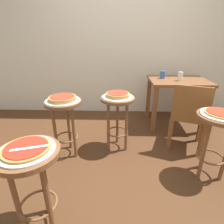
{
  "coord_description": "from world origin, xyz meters",
  "views": [
    {
      "loc": [
        -0.05,
        -1.66,
        1.35
      ],
      "look_at": [
        -0.11,
        0.08,
        0.62
      ],
      "focal_mm": 29.15,
      "sensor_mm": 36.0,
      "label": 1
    }
  ],
  "objects_px": {
    "stool_foreground": "(32,173)",
    "serving_plate_leftside": "(63,101)",
    "pizza_middle": "(221,113)",
    "pizza_leftside": "(62,98)",
    "stool_middle": "(216,132)",
    "cup_near_edge": "(180,76)",
    "serving_plate_foreground": "(27,150)",
    "serving_plate_middle": "(221,115)",
    "stool_rear": "(118,111)",
    "serving_plate_rear": "(118,97)",
    "wooden_chair": "(189,115)",
    "pizza_foreground": "(26,148)",
    "pizza_server_knife": "(29,148)",
    "stool_leftside": "(64,115)",
    "pizza_rear": "(118,94)",
    "dining_table": "(177,88)",
    "condiment_shaker": "(179,77)",
    "cup_far_edge": "(163,75)"
  },
  "relations": [
    {
      "from": "pizza_middle",
      "to": "pizza_leftside",
      "type": "distance_m",
      "value": 1.58
    },
    {
      "from": "cup_near_edge",
      "to": "cup_far_edge",
      "type": "relative_size",
      "value": 1.14
    },
    {
      "from": "stool_foreground",
      "to": "condiment_shaker",
      "type": "relative_size",
      "value": 7.78
    },
    {
      "from": "pizza_leftside",
      "to": "wooden_chair",
      "type": "relative_size",
      "value": 0.35
    },
    {
      "from": "condiment_shaker",
      "to": "pizza_foreground",
      "type": "bearing_deg",
      "value": -129.58
    },
    {
      "from": "pizza_leftside",
      "to": "condiment_shaker",
      "type": "height_order",
      "value": "condiment_shaker"
    },
    {
      "from": "pizza_middle",
      "to": "cup_far_edge",
      "type": "bearing_deg",
      "value": 100.85
    },
    {
      "from": "pizza_leftside",
      "to": "cup_far_edge",
      "type": "relative_size",
      "value": 2.68
    },
    {
      "from": "serving_plate_foreground",
      "to": "pizza_rear",
      "type": "xyz_separation_m",
      "value": [
        0.56,
        1.09,
        0.03
      ]
    },
    {
      "from": "stool_middle",
      "to": "pizza_rear",
      "type": "xyz_separation_m",
      "value": [
        -0.94,
        0.49,
        0.21
      ]
    },
    {
      "from": "serving_plate_foreground",
      "to": "serving_plate_leftside",
      "type": "xyz_separation_m",
      "value": [
        -0.04,
        0.94,
        0.0
      ]
    },
    {
      "from": "pizza_middle",
      "to": "wooden_chair",
      "type": "distance_m",
      "value": 0.57
    },
    {
      "from": "stool_rear",
      "to": "dining_table",
      "type": "xyz_separation_m",
      "value": [
        0.92,
        0.73,
        0.1
      ]
    },
    {
      "from": "stool_rear",
      "to": "serving_plate_rear",
      "type": "bearing_deg",
      "value": 82.87
    },
    {
      "from": "wooden_chair",
      "to": "dining_table",
      "type": "bearing_deg",
      "value": 85.68
    },
    {
      "from": "pizza_middle",
      "to": "pizza_server_knife",
      "type": "height_order",
      "value": "pizza_server_knife"
    },
    {
      "from": "stool_foreground",
      "to": "stool_rear",
      "type": "bearing_deg",
      "value": 62.84
    },
    {
      "from": "serving_plate_foreground",
      "to": "dining_table",
      "type": "relative_size",
      "value": 0.41
    },
    {
      "from": "condiment_shaker",
      "to": "pizza_server_knife",
      "type": "height_order",
      "value": "condiment_shaker"
    },
    {
      "from": "stool_foreground",
      "to": "serving_plate_leftside",
      "type": "distance_m",
      "value": 0.96
    },
    {
      "from": "stool_foreground",
      "to": "pizza_rear",
      "type": "distance_m",
      "value": 1.25
    },
    {
      "from": "stool_middle",
      "to": "pizza_rear",
      "type": "bearing_deg",
      "value": 152.63
    },
    {
      "from": "wooden_chair",
      "to": "serving_plate_foreground",
      "type": "bearing_deg",
      "value": -141.92
    },
    {
      "from": "serving_plate_foreground",
      "to": "serving_plate_middle",
      "type": "distance_m",
      "value": 1.62
    },
    {
      "from": "wooden_chair",
      "to": "pizza_leftside",
      "type": "bearing_deg",
      "value": -173.16
    },
    {
      "from": "pizza_server_knife",
      "to": "serving_plate_foreground",
      "type": "bearing_deg",
      "value": 128.66
    },
    {
      "from": "stool_middle",
      "to": "condiment_shaker",
      "type": "distance_m",
      "value": 1.19
    },
    {
      "from": "stool_foreground",
      "to": "serving_plate_foreground",
      "type": "height_order",
      "value": "serving_plate_foreground"
    },
    {
      "from": "cup_near_edge",
      "to": "pizza_server_knife",
      "type": "distance_m",
      "value": 2.28
    },
    {
      "from": "serving_plate_rear",
      "to": "wooden_chair",
      "type": "bearing_deg",
      "value": 1.49
    },
    {
      "from": "pizza_foreground",
      "to": "pizza_leftside",
      "type": "distance_m",
      "value": 0.94
    },
    {
      "from": "serving_plate_rear",
      "to": "cup_near_edge",
      "type": "distance_m",
      "value": 1.12
    },
    {
      "from": "stool_middle",
      "to": "stool_leftside",
      "type": "xyz_separation_m",
      "value": [
        -1.54,
        0.33,
        0.0
      ]
    },
    {
      "from": "stool_rear",
      "to": "serving_plate_rear",
      "type": "height_order",
      "value": "serving_plate_rear"
    },
    {
      "from": "serving_plate_leftside",
      "to": "wooden_chair",
      "type": "bearing_deg",
      "value": 6.84
    },
    {
      "from": "stool_middle",
      "to": "cup_near_edge",
      "type": "xyz_separation_m",
      "value": [
        -0.03,
        1.13,
        0.29
      ]
    },
    {
      "from": "pizza_middle",
      "to": "serving_plate_middle",
      "type": "bearing_deg",
      "value": 90.0
    },
    {
      "from": "pizza_rear",
      "to": "stool_leftside",
      "type": "bearing_deg",
      "value": -165.75
    },
    {
      "from": "serving_plate_middle",
      "to": "stool_rear",
      "type": "xyz_separation_m",
      "value": [
        -0.94,
        0.49,
        -0.18
      ]
    },
    {
      "from": "stool_foreground",
      "to": "serving_plate_rear",
      "type": "relative_size",
      "value": 1.87
    },
    {
      "from": "serving_plate_middle",
      "to": "pizza_rear",
      "type": "xyz_separation_m",
      "value": [
        -0.94,
        0.49,
        0.03
      ]
    },
    {
      "from": "pizza_foreground",
      "to": "pizza_middle",
      "type": "bearing_deg",
      "value": 22.11
    },
    {
      "from": "serving_plate_rear",
      "to": "pizza_server_knife",
      "type": "height_order",
      "value": "pizza_server_knife"
    },
    {
      "from": "serving_plate_foreground",
      "to": "cup_near_edge",
      "type": "xyz_separation_m",
      "value": [
        1.47,
        1.74,
        0.11
      ]
    },
    {
      "from": "pizza_foreground",
      "to": "cup_far_edge",
      "type": "xyz_separation_m",
      "value": [
        1.25,
        1.9,
        0.09
      ]
    },
    {
      "from": "pizza_rear",
      "to": "wooden_chair",
      "type": "bearing_deg",
      "value": 1.49
    },
    {
      "from": "dining_table",
      "to": "condiment_shaker",
      "type": "bearing_deg",
      "value": -109.05
    },
    {
      "from": "serving_plate_foreground",
      "to": "pizza_foreground",
      "type": "relative_size",
      "value": 1.18
    },
    {
      "from": "stool_foreground",
      "to": "stool_rear",
      "type": "relative_size",
      "value": 1.0
    },
    {
      "from": "stool_foreground",
      "to": "cup_far_edge",
      "type": "relative_size",
      "value": 6.1
    }
  ]
}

